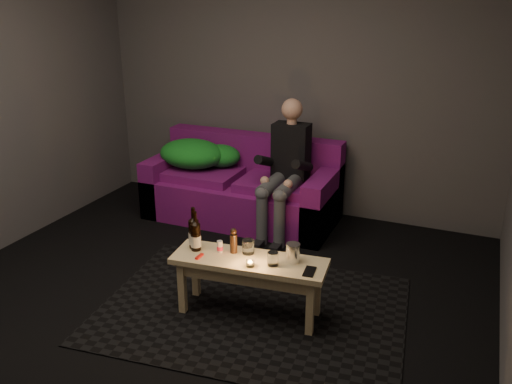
% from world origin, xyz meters
% --- Properties ---
extents(floor, '(4.50, 4.50, 0.00)m').
position_xyz_m(floor, '(0.00, 0.00, 0.00)').
color(floor, black).
rests_on(floor, ground).
extents(room, '(4.50, 4.50, 4.50)m').
position_xyz_m(room, '(0.00, 0.47, 1.64)').
color(room, silver).
rests_on(room, ground).
extents(rug, '(2.24, 1.73, 0.01)m').
position_xyz_m(rug, '(0.39, 0.30, 0.00)').
color(rug, black).
rests_on(rug, floor).
extents(sofa, '(1.82, 0.82, 0.78)m').
position_xyz_m(sofa, '(-0.36, 1.81, 0.28)').
color(sofa, '#71107A').
rests_on(sofa, floor).
extents(green_blanket, '(0.80, 0.55, 0.27)m').
position_xyz_m(green_blanket, '(-0.85, 1.81, 0.59)').
color(green_blanket, '#198C27').
rests_on(green_blanket, sofa).
extents(person, '(0.33, 0.75, 1.21)m').
position_xyz_m(person, '(0.13, 1.67, 0.63)').
color(person, black).
rests_on(person, sofa).
extents(coffee_table, '(1.07, 0.44, 0.43)m').
position_xyz_m(coffee_table, '(0.39, 0.25, 0.35)').
color(coffee_table, '#DEB382').
rests_on(coffee_table, rug).
extents(beer_bottle_a, '(0.08, 0.08, 0.30)m').
position_xyz_m(beer_bottle_a, '(-0.03, 0.26, 0.54)').
color(beer_bottle_a, black).
rests_on(beer_bottle_a, coffee_table).
extents(beer_bottle_b, '(0.07, 0.07, 0.29)m').
position_xyz_m(beer_bottle_b, '(0.00, 0.23, 0.53)').
color(beer_bottle_b, black).
rests_on(beer_bottle_b, coffee_table).
extents(salt_shaker, '(0.04, 0.04, 0.08)m').
position_xyz_m(salt_shaker, '(0.17, 0.27, 0.47)').
color(salt_shaker, silver).
rests_on(salt_shaker, coffee_table).
extents(pepper_mill, '(0.07, 0.07, 0.14)m').
position_xyz_m(pepper_mill, '(0.26, 0.30, 0.50)').
color(pepper_mill, black).
rests_on(pepper_mill, coffee_table).
extents(tumbler_back, '(0.09, 0.09, 0.10)m').
position_xyz_m(tumbler_back, '(0.35, 0.32, 0.48)').
color(tumbler_back, white).
rests_on(tumbler_back, coffee_table).
extents(tealight, '(0.06, 0.06, 0.04)m').
position_xyz_m(tealight, '(0.44, 0.16, 0.45)').
color(tealight, white).
rests_on(tealight, coffee_table).
extents(tumbler_front, '(0.09, 0.09, 0.09)m').
position_xyz_m(tumbler_front, '(0.57, 0.23, 0.47)').
color(tumbler_front, white).
rests_on(tumbler_front, coffee_table).
extents(steel_cup, '(0.09, 0.09, 0.13)m').
position_xyz_m(steel_cup, '(0.67, 0.33, 0.49)').
color(steel_cup, silver).
rests_on(steel_cup, coffee_table).
extents(smartphone, '(0.08, 0.14, 0.01)m').
position_xyz_m(smartphone, '(0.82, 0.24, 0.43)').
color(smartphone, black).
rests_on(smartphone, coffee_table).
extents(red_lighter, '(0.02, 0.08, 0.01)m').
position_xyz_m(red_lighter, '(0.08, 0.14, 0.43)').
color(red_lighter, red).
rests_on(red_lighter, coffee_table).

